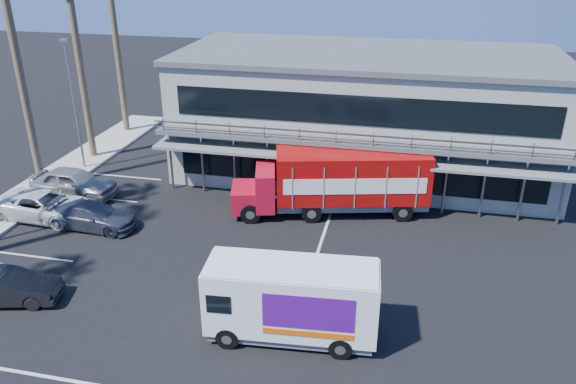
# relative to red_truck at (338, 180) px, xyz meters

# --- Properties ---
(ground) EXTENTS (120.00, 120.00, 0.00)m
(ground) POSITION_rel_red_truck_xyz_m (-2.32, -8.33, -1.89)
(ground) COLOR black
(ground) RESTS_ON ground
(building) EXTENTS (22.40, 12.00, 7.30)m
(building) POSITION_rel_red_truck_xyz_m (0.68, 6.61, 1.77)
(building) COLOR gray
(building) RESTS_ON ground
(curb_strip) EXTENTS (3.00, 32.00, 0.16)m
(curb_strip) POSITION_rel_red_truck_xyz_m (-17.32, -2.33, -1.81)
(curb_strip) COLOR #A5A399
(curb_strip) RESTS_ON ground
(light_pole_far) EXTENTS (0.50, 0.25, 8.09)m
(light_pole_far) POSITION_rel_red_truck_xyz_m (-16.52, 2.67, 2.62)
(light_pole_far) COLOR gray
(light_pole_far) RESTS_ON ground
(red_truck) EXTENTS (10.47, 4.72, 3.44)m
(red_truck) POSITION_rel_red_truck_xyz_m (0.00, 0.00, 0.00)
(red_truck) COLOR #B10E25
(red_truck) RESTS_ON ground
(white_van) EXTENTS (6.28, 2.59, 3.00)m
(white_van) POSITION_rel_red_truck_xyz_m (-0.26, -10.48, -0.30)
(white_van) COLOR white
(white_van) RESTS_ON ground
(parked_car_b) EXTENTS (4.29, 2.35, 1.34)m
(parked_car_b) POSITION_rel_red_truck_xyz_m (-11.82, -10.83, -1.22)
(parked_car_b) COLOR black
(parked_car_b) RESTS_ON ground
(parked_car_c) EXTENTS (5.30, 2.60, 1.45)m
(parked_car_c) POSITION_rel_red_truck_xyz_m (-14.82, -3.93, -1.16)
(parked_car_c) COLOR silver
(parked_car_c) RESTS_ON ground
(parked_car_d) EXTENTS (4.56, 1.95, 1.31)m
(parked_car_d) POSITION_rel_red_truck_xyz_m (-11.82, -4.33, -1.23)
(parked_car_d) COLOR #343846
(parked_car_d) RESTS_ON ground
(parked_car_e) EXTENTS (4.93, 2.08, 1.66)m
(parked_car_e) POSITION_rel_red_truck_xyz_m (-14.82, -1.13, -1.05)
(parked_car_e) COLOR gray
(parked_car_e) RESTS_ON ground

